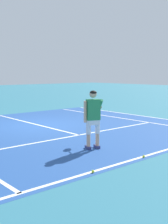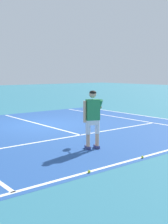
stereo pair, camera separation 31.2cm
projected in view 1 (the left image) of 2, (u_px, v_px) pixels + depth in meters
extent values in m
plane|color=teal|center=(38.00, 125.00, 12.53)|extent=(80.00, 80.00, 0.00)
cube|color=#234C93|center=(53.00, 129.00, 11.67)|extent=(10.98, 10.01, 0.00)
cube|color=white|center=(154.00, 153.00, 8.07)|extent=(10.98, 0.10, 0.01)
cube|color=white|center=(79.00, 135.00, 10.48)|extent=(8.23, 0.10, 0.01)
cube|color=white|center=(32.00, 123.00, 12.87)|extent=(0.10, 6.40, 0.01)
cube|color=white|center=(122.00, 118.00, 14.34)|extent=(0.10, 9.61, 0.01)
cube|color=white|center=(140.00, 116.00, 15.24)|extent=(0.10, 9.61, 0.01)
cube|color=navy|center=(88.00, 147.00, 8.58)|extent=(0.21, 0.30, 0.09)
cube|color=navy|center=(97.00, 147.00, 8.67)|extent=(0.21, 0.30, 0.09)
cylinder|color=tan|center=(88.00, 140.00, 8.51)|extent=(0.11, 0.11, 0.36)
cylinder|color=silver|center=(88.00, 127.00, 8.46)|extent=(0.14, 0.14, 0.41)
cylinder|color=tan|center=(97.00, 139.00, 8.60)|extent=(0.11, 0.11, 0.36)
cylinder|color=silver|center=(97.00, 127.00, 8.55)|extent=(0.14, 0.14, 0.41)
cube|color=silver|center=(93.00, 121.00, 8.48)|extent=(0.39, 0.31, 0.20)
cube|color=#28844C|center=(93.00, 110.00, 8.44)|extent=(0.43, 0.35, 0.60)
cylinder|color=tan|center=(85.00, 112.00, 8.37)|extent=(0.09, 0.09, 0.62)
cylinder|color=#28844C|center=(100.00, 104.00, 8.59)|extent=(0.18, 0.28, 0.29)
cylinder|color=tan|center=(99.00, 108.00, 8.82)|extent=(0.18, 0.30, 0.14)
sphere|color=tan|center=(93.00, 94.00, 8.39)|extent=(0.21, 0.21, 0.21)
ellipsoid|color=black|center=(93.00, 92.00, 8.36)|extent=(0.26, 0.26, 0.12)
cylinder|color=#232326|center=(97.00, 108.00, 9.03)|extent=(0.10, 0.20, 0.03)
cylinder|color=yellow|center=(95.00, 107.00, 9.17)|extent=(0.06, 0.10, 0.02)
torus|color=yellow|center=(93.00, 107.00, 9.34)|extent=(0.13, 0.28, 0.30)
cylinder|color=silver|center=(93.00, 107.00, 9.34)|extent=(0.10, 0.23, 0.25)
sphere|color=#CCE02D|center=(93.00, 171.00, 6.52)|extent=(0.07, 0.07, 0.07)
sphere|color=#CCE02D|center=(144.00, 156.00, 7.69)|extent=(0.07, 0.07, 0.07)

